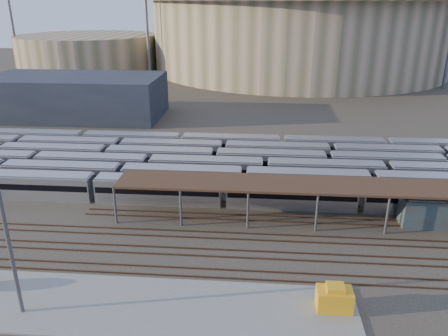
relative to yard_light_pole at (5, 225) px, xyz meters
name	(u,v)px	position (x,y,z in m)	size (l,w,h in m)	color
ground	(175,230)	(11.27, 16.63, -9.31)	(420.00, 420.00, 0.00)	#383026
apron	(94,304)	(6.27, 1.63, -9.21)	(50.00, 9.00, 0.20)	gray
subway_trains	(205,166)	(12.79, 35.13, -7.51)	(127.63, 23.90, 3.60)	silver
inspection_shed	(350,187)	(33.27, 20.63, -4.33)	(60.30, 6.00, 5.30)	#59595E
empty_tracks	(167,251)	(11.27, 11.63, -9.22)	(170.00, 9.62, 0.18)	#4C3323
stadium	(298,28)	(36.27, 156.63, 7.16)	(124.00, 124.00, 32.50)	tan
secondary_arena	(89,52)	(-48.73, 146.63, -2.31)	(56.00, 56.00, 14.00)	tan
service_building	(76,96)	(-23.73, 71.63, -4.31)	(42.00, 20.00, 10.00)	#1E232D
floodlight_0	(147,20)	(-18.73, 126.63, 11.34)	(4.00, 1.00, 38.40)	#59595E
floodlight_1	(11,18)	(-73.73, 136.63, 11.34)	(4.00, 1.00, 38.40)	#59595E
floodlight_3	(217,15)	(1.27, 176.63, 11.34)	(4.00, 1.00, 38.40)	#59595E
yard_light_pole	(5,225)	(0.00, 0.00, 0.00)	(0.81, 0.36, 18.06)	#59595E
yellow_equipment	(334,299)	(28.98, 2.80, -8.08)	(3.29, 2.05, 2.05)	orange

